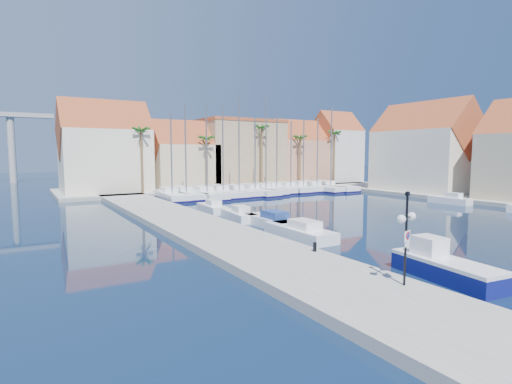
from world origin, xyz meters
TOP-DOWN VIEW (x-y plane):
  - ground at (0.00, 0.00)m, footprint 260.00×260.00m
  - quay_west at (-9.00, 13.50)m, footprint 6.00×77.00m
  - shore_north at (10.00, 48.00)m, footprint 54.00×16.00m
  - shore_east at (32.00, 15.00)m, footprint 12.00×60.00m
  - lamp_post at (-7.08, -3.89)m, footprint 1.35×0.63m
  - bollard at (-6.60, 2.76)m, footprint 0.21×0.21m
  - fishing_boat at (-3.40, -3.27)m, footprint 2.55×5.75m
  - motorboat_west_0 at (-3.70, 7.99)m, footprint 2.15×6.54m
  - motorboat_west_1 at (-3.06, 12.88)m, footprint 2.05×6.37m
  - motorboat_west_2 at (-3.85, 17.08)m, footprint 2.16×5.28m
  - motorboat_west_3 at (-3.97, 22.70)m, footprint 1.99×5.19m
  - motorboat_east_1 at (24.00, 14.32)m, footprint 1.75×4.99m
  - sailboat_0 at (-3.84, 36.05)m, footprint 3.26×10.09m
  - sailboat_1 at (-1.81, 36.39)m, footprint 3.23×10.23m
  - sailboat_2 at (0.94, 35.60)m, footprint 3.81×11.32m
  - sailboat_3 at (3.65, 36.24)m, footprint 2.97×11.06m
  - sailboat_4 at (6.00, 35.78)m, footprint 3.17×9.79m
  - sailboat_5 at (8.49, 35.56)m, footprint 3.59×10.71m
  - sailboat_6 at (10.71, 36.01)m, footprint 2.70×9.70m
  - sailboat_7 at (13.16, 36.68)m, footprint 3.00×9.45m
  - sailboat_8 at (15.62, 36.41)m, footprint 2.60×9.30m
  - sailboat_9 at (18.13, 36.42)m, footprint 2.82×8.87m
  - sailboat_10 at (20.33, 35.92)m, footprint 4.11×12.07m
  - sailboat_11 at (22.90, 35.52)m, footprint 3.35×11.73m
  - building_0 at (-10.00, 47.00)m, footprint 12.30×9.00m
  - building_1 at (2.00, 47.00)m, footprint 10.30×8.00m
  - building_2 at (13.00, 48.00)m, footprint 14.20×10.20m
  - building_3 at (25.00, 47.00)m, footprint 10.30×8.00m
  - building_4 at (34.00, 46.00)m, footprint 8.30×8.00m
  - building_6 at (32.00, 24.00)m, footprint 9.00×14.30m
  - palm_0 at (-6.00, 42.00)m, footprint 2.60×2.60m
  - palm_1 at (4.00, 42.00)m, footprint 2.60×2.60m
  - palm_2 at (14.00, 42.00)m, footprint 2.60×2.60m
  - palm_3 at (22.00, 42.00)m, footprint 2.60×2.60m
  - palm_4 at (30.00, 42.00)m, footprint 2.60×2.60m

SIDE VIEW (x-z plane):
  - ground at x=0.00m, z-range 0.00..0.00m
  - quay_west at x=-9.00m, z-range 0.00..0.50m
  - shore_north at x=10.00m, z-range 0.00..0.50m
  - shore_east at x=32.00m, z-range 0.00..0.50m
  - motorboat_west_0 at x=-3.70m, z-range -0.19..1.21m
  - motorboat_west_3 at x=-3.97m, z-range -0.19..1.21m
  - motorboat_west_1 at x=-3.06m, z-range -0.19..1.21m
  - motorboat_west_2 at x=-3.85m, z-range -0.19..1.21m
  - motorboat_east_1 at x=24.00m, z-range -0.19..1.21m
  - sailboat_10 at x=20.33m, z-range -5.29..6.40m
  - sailboat_5 at x=8.49m, z-range -5.04..6.16m
  - sailboat_2 at x=0.94m, z-range -5.65..6.78m
  - sailboat_0 at x=-3.84m, z-range -5.07..6.21m
  - sailboat_3 at x=3.65m, z-range -5.69..6.83m
  - sailboat_11 at x=22.90m, z-range -6.26..7.41m
  - sailboat_8 at x=15.62m, z-range -4.96..6.11m
  - sailboat_1 at x=-1.81m, z-range -5.74..6.90m
  - sailboat_9 at x=18.13m, z-range -5.08..6.26m
  - sailboat_7 at x=13.16m, z-range -5.50..6.68m
  - sailboat_4 at x=6.00m, z-range -6.65..7.89m
  - sailboat_6 at x=10.71m, z-range -6.70..7.95m
  - fishing_boat at x=-3.40m, z-range -0.33..1.62m
  - bollard at x=-6.60m, z-range 0.50..1.03m
  - lamp_post at x=-7.08m, z-range 1.14..5.22m
  - building_1 at x=2.00m, z-range -0.20..10.80m
  - building_3 at x=25.00m, z-range -0.14..11.86m
  - building_2 at x=13.00m, z-range 0.51..12.01m
  - building_6 at x=32.00m, z-range -0.23..13.27m
  - building_0 at x=-10.00m, z-range -0.23..13.27m
  - building_4 at x=34.00m, z-range -0.03..13.97m
  - palm_1 at x=4.00m, z-range 3.56..12.71m
  - palm_3 at x=22.00m, z-range 3.78..13.43m
  - palm_0 at x=-6.00m, z-range 4.00..14.15m
  - palm_4 at x=30.00m, z-range 4.22..14.87m
  - palm_2 at x=14.00m, z-range 4.44..15.59m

